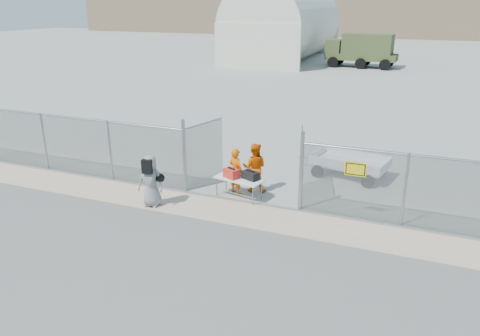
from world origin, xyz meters
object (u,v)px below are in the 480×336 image
at_px(folding_table, 239,188).
at_px(security_worker_left, 236,171).
at_px(visitor, 151,181).
at_px(security_worker_right, 255,168).
at_px(utility_trailer, 350,165).

xyz_separation_m(folding_table, security_worker_left, (-0.23, 0.30, 0.45)).
bearing_deg(security_worker_left, visitor, 65.77).
height_order(security_worker_right, utility_trailer, security_worker_right).
bearing_deg(security_worker_right, utility_trailer, -147.43).
height_order(security_worker_right, visitor, security_worker_right).
xyz_separation_m(security_worker_left, utility_trailer, (3.27, 3.09, -0.37)).
distance_m(folding_table, visitor, 2.86).
distance_m(folding_table, security_worker_left, 0.59).
height_order(security_worker_left, utility_trailer, security_worker_left).
relative_size(security_worker_right, visitor, 1.02).
relative_size(security_worker_left, utility_trailer, 0.46).
distance_m(folding_table, security_worker_right, 0.92).
relative_size(security_worker_left, security_worker_right, 0.93).
height_order(security_worker_left, security_worker_right, security_worker_right).
height_order(security_worker_left, visitor, visitor).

